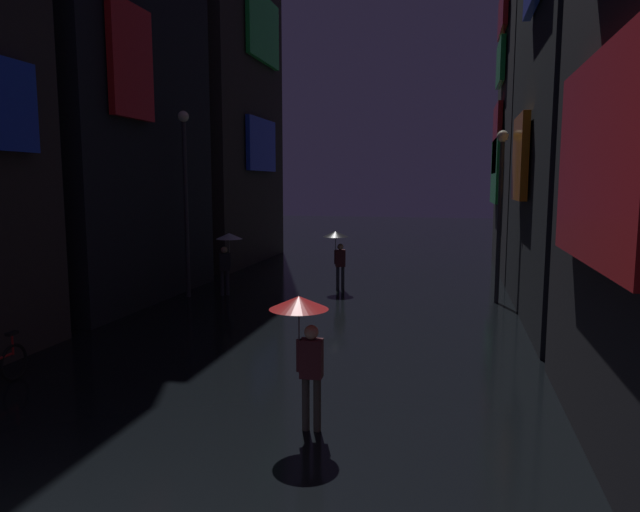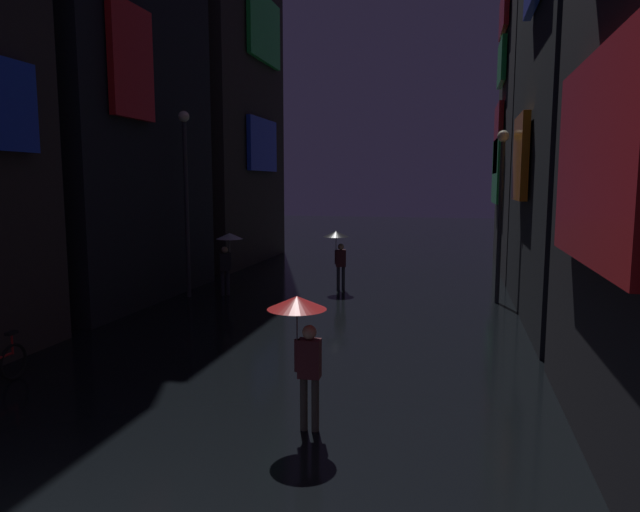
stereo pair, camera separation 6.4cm
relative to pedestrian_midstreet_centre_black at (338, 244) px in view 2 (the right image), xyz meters
name	(u,v)px [view 2 (the right image)]	position (x,y,z in m)	size (l,w,h in m)	color
building_left_far	(217,46)	(-7.11, 6.26, 8.50)	(4.25, 8.23, 20.33)	#2D2826
building_right_far	(555,108)	(7.85, 5.95, 5.17)	(4.25, 7.60, 13.69)	black
pedestrian_midstreet_centre_black	(338,244)	(0.00, 0.00, 0.00)	(0.90, 0.90, 2.12)	#2D2D38
pedestrian_near_crossing_red	(301,325)	(1.80, -11.45, 0.00)	(0.90, 0.90, 2.12)	#38332D
pedestrian_foreground_left_clear	(228,246)	(-3.44, -1.66, 0.00)	(0.90, 0.90, 2.12)	#2D2D38
streetlamp_right_far	(501,196)	(5.37, -0.88, 1.72)	(0.36, 0.36, 5.41)	#2D2D33
streetlamp_left_far	(186,184)	(-4.63, -2.26, 2.10)	(0.36, 0.36, 6.11)	#2D2D33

